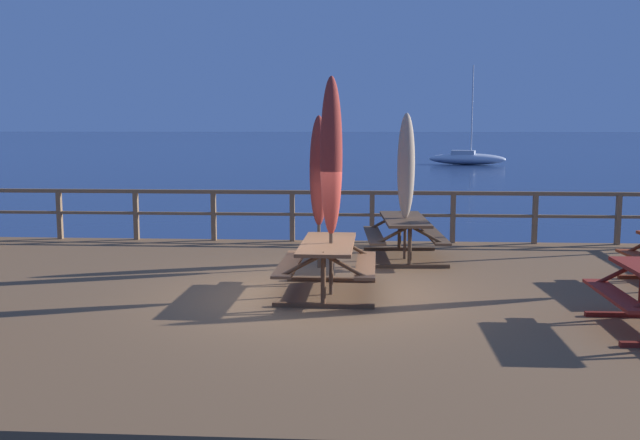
# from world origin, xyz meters

# --- Properties ---
(ground_plane) EXTENTS (600.00, 600.00, 0.00)m
(ground_plane) POSITION_xyz_m (0.00, 0.00, 0.00)
(ground_plane) COLOR navy
(wooden_deck) EXTENTS (15.56, 9.82, 0.69)m
(wooden_deck) POSITION_xyz_m (0.00, 0.00, 0.34)
(wooden_deck) COLOR brown
(wooden_deck) RESTS_ON ground
(railing_waterside_far) EXTENTS (15.36, 0.10, 1.09)m
(railing_waterside_far) POSITION_xyz_m (-0.00, 4.76, 1.43)
(railing_waterside_far) COLOR brown
(railing_waterside_far) RESTS_ON wooden_deck
(picnic_table_front_right) EXTENTS (1.51, 2.19, 0.78)m
(picnic_table_front_right) POSITION_xyz_m (1.43, 2.89, 1.25)
(picnic_table_front_right) COLOR brown
(picnic_table_front_right) RESTS_ON wooden_deck
(picnic_table_back_left) EXTENTS (1.44, 2.03, 0.78)m
(picnic_table_back_left) POSITION_xyz_m (0.16, 0.03, 1.25)
(picnic_table_back_left) COLOR brown
(picnic_table_back_left) RESTS_ON wooden_deck
(patio_umbrella_tall_front) EXTENTS (0.32, 0.32, 2.63)m
(patio_umbrella_tall_front) POSITION_xyz_m (-0.10, 1.95, 2.36)
(patio_umbrella_tall_front) COLOR #4C3828
(patio_umbrella_tall_front) RESTS_ON wooden_deck
(patio_umbrella_tall_mid_right) EXTENTS (0.32, 0.32, 2.69)m
(patio_umbrella_tall_mid_right) POSITION_xyz_m (1.44, 2.86, 2.40)
(patio_umbrella_tall_mid_right) COLOR #4C3828
(patio_umbrella_tall_mid_right) RESTS_ON wooden_deck
(patio_umbrella_short_back) EXTENTS (0.32, 0.32, 3.16)m
(patio_umbrella_short_back) POSITION_xyz_m (0.21, -0.02, 2.70)
(patio_umbrella_short_back) COLOR #4C3828
(patio_umbrella_short_back) RESTS_ON wooden_deck
(sailboat_distant) EXTENTS (6.23, 3.11, 7.72)m
(sailboat_distant) POSITION_xyz_m (8.69, 47.03, 0.51)
(sailboat_distant) COLOR silver
(sailboat_distant) RESTS_ON ground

